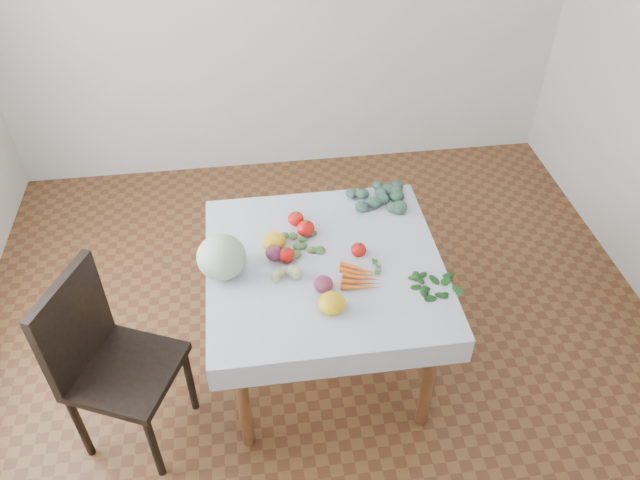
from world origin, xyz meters
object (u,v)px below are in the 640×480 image
at_px(chair, 104,355).
at_px(carrot_bunch, 360,278).
at_px(table, 324,278).
at_px(cabbage, 221,257).
at_px(heirloom_back, 274,241).

height_order(chair, carrot_bunch, chair).
xyz_separation_m(chair, carrot_bunch, (1.19, 0.12, 0.21)).
height_order(table, carrot_bunch, carrot_bunch).
relative_size(chair, cabbage, 4.30).
distance_m(heirloom_back, carrot_bunch, 0.47).
bearing_deg(cabbage, chair, -155.48).
bearing_deg(table, chair, -165.83).
distance_m(chair, cabbage, 0.68).
bearing_deg(carrot_bunch, table, 136.01).
distance_m(cabbage, carrot_bunch, 0.64).
relative_size(table, cabbage, 4.37).
bearing_deg(heirloom_back, chair, -153.69).
bearing_deg(carrot_bunch, heirloom_back, 143.15).
xyz_separation_m(chair, heirloom_back, (0.81, 0.40, 0.23)).
bearing_deg(heirloom_back, table, -31.49).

